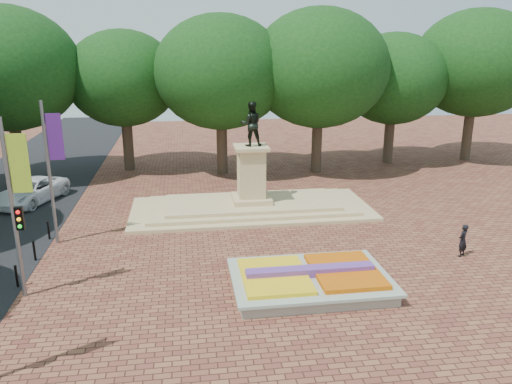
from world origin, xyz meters
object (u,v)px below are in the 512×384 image
at_px(van, 31,191).
at_px(pedestrian, 463,240).
at_px(monument, 251,196).
at_px(flower_bed, 311,279).

bearing_deg(van, pedestrian, -6.64).
relative_size(monument, pedestrian, 9.01).
xyz_separation_m(van, pedestrian, (22.04, -11.52, 0.04)).
height_order(flower_bed, pedestrian, pedestrian).
xyz_separation_m(monument, pedestrian, (8.75, -7.93, -0.11)).
bearing_deg(monument, flower_bed, -84.13).
relative_size(van, pedestrian, 3.41).
height_order(flower_bed, monument, monument).
bearing_deg(flower_bed, van, 136.50).
relative_size(monument, van, 2.64).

